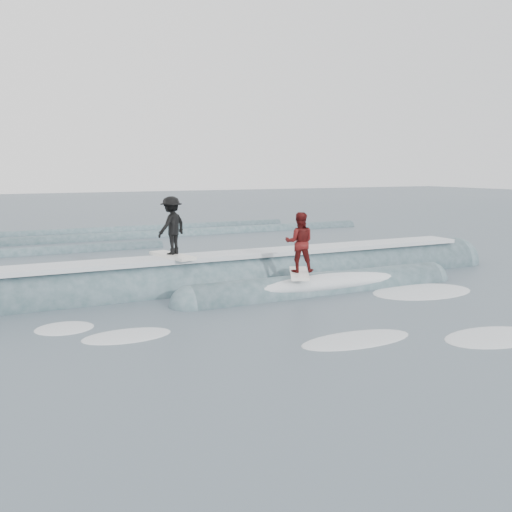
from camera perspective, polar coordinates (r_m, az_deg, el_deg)
name	(u,v)px	position (r m, az deg, el deg)	size (l,w,h in m)	color
ground	(301,308)	(16.11, 4.51, -5.25)	(160.00, 160.00, 0.00)	#3D4D59
breaking_wave	(259,284)	(19.15, 0.25, -2.82)	(21.36, 3.81, 2.05)	#324F55
surfer_black	(172,228)	(18.17, -8.44, 2.83)	(1.36, 2.07, 1.93)	white
surfer_red	(299,245)	(17.64, 4.37, 1.12)	(1.43, 2.02, 1.96)	white
whitewater	(354,311)	(16.02, 9.76, -5.43)	(13.41, 7.73, 0.10)	white
far_swells	(103,241)	(31.89, -15.03, 1.48)	(36.46, 8.65, 0.80)	#324F55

